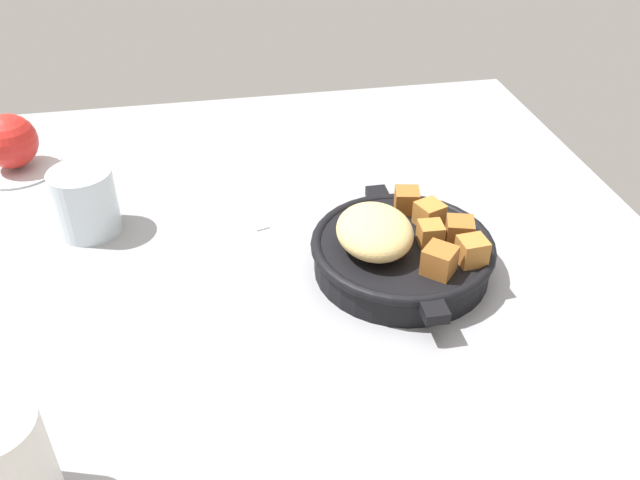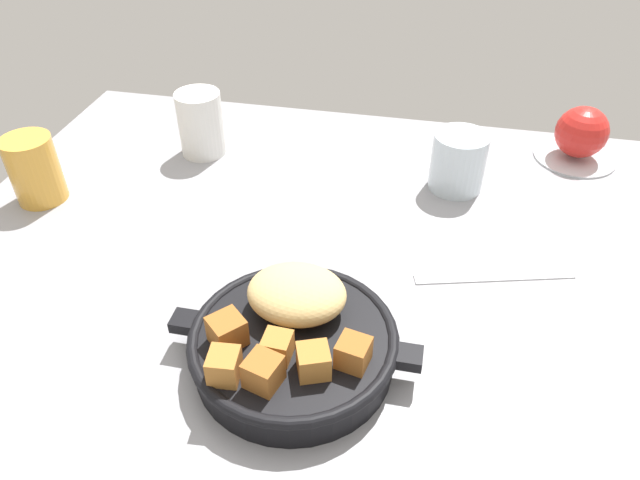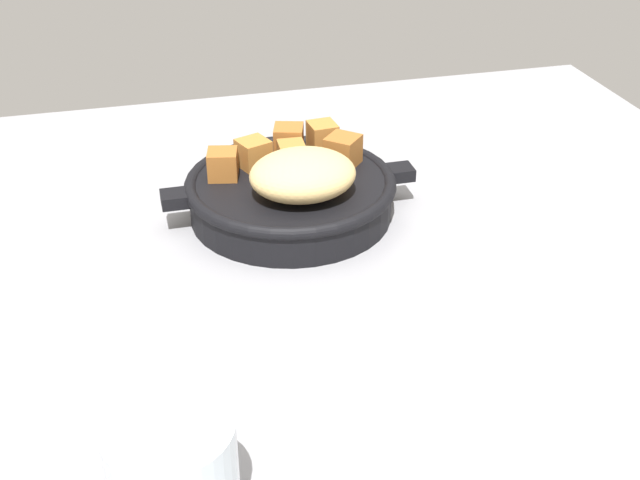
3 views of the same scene
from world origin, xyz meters
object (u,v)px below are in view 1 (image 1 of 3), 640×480
object	(u,v)px
white_creamer_pitcher	(6,467)
red_apple	(9,141)
water_glass_short	(85,202)
butter_knife	(237,193)
cast_iron_skillet	(400,249)

from	to	relation	value
white_creamer_pitcher	red_apple	bearing A→B (deg)	9.96
water_glass_short	red_apple	bearing A→B (deg)	33.60
red_apple	butter_knife	size ratio (longest dim) A/B	0.40
red_apple	white_creamer_pitcher	size ratio (longest dim) A/B	0.78
white_creamer_pitcher	water_glass_short	size ratio (longest dim) A/B	1.18
cast_iron_skillet	water_glass_short	bearing A→B (deg)	67.09
cast_iron_skillet	red_apple	xyz separation A→B (cm)	(31.50, 45.37, 1.35)
cast_iron_skillet	red_apple	distance (cm)	55.25
water_glass_short	white_creamer_pitcher	bearing A→B (deg)	177.09
white_creamer_pitcher	butter_knife	bearing A→B (deg)	-25.12
cast_iron_skillet	white_creamer_pitcher	distance (cm)	42.43
cast_iron_skillet	red_apple	bearing A→B (deg)	55.23
red_apple	cast_iron_skillet	bearing A→B (deg)	-124.77
cast_iron_skillet	butter_knife	xyz separation A→B (cm)	(19.41, 16.16, -2.75)
butter_knife	red_apple	bearing A→B (deg)	52.30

